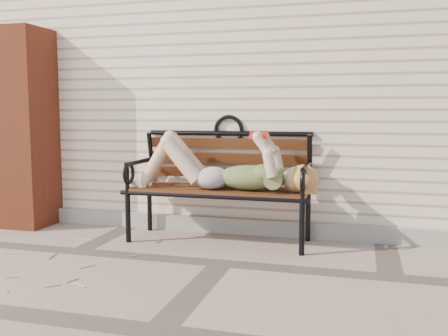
% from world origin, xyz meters
% --- Properties ---
extents(ground, '(80.00, 80.00, 0.00)m').
position_xyz_m(ground, '(0.00, 0.00, 0.00)').
color(ground, gray).
rests_on(ground, ground).
extents(house_wall, '(8.00, 4.00, 3.00)m').
position_xyz_m(house_wall, '(0.00, 3.00, 1.50)').
color(house_wall, beige).
rests_on(house_wall, ground).
extents(foundation_strip, '(8.00, 0.10, 0.15)m').
position_xyz_m(foundation_strip, '(0.00, 0.97, 0.07)').
color(foundation_strip, gray).
rests_on(foundation_strip, ground).
extents(brick_pillar, '(0.50, 0.50, 2.00)m').
position_xyz_m(brick_pillar, '(-2.30, 0.75, 1.00)').
color(brick_pillar, brown).
rests_on(brick_pillar, ground).
extents(garden_bench, '(1.76, 0.70, 1.14)m').
position_xyz_m(garden_bench, '(-0.21, 0.74, 0.64)').
color(garden_bench, black).
rests_on(garden_bench, ground).
extents(reading_woman, '(1.66, 0.38, 0.52)m').
position_xyz_m(reading_woman, '(-0.19, 0.60, 0.68)').
color(reading_woman, '#0A3247').
rests_on(reading_woman, ground).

